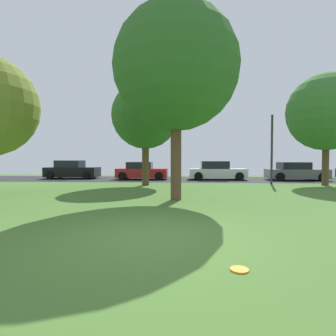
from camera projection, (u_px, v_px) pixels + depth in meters
ground_plane at (155, 236)px, 5.65m from camera, size 44.00×44.00×0.00m
road_strip at (177, 179)px, 21.61m from camera, size 44.00×6.40×0.01m
oak_tree_center at (145, 116)px, 16.52m from camera, size 4.16×4.16×6.43m
oak_tree_right at (326, 112)px, 16.44m from camera, size 4.72×4.72×6.89m
maple_tree_far at (176, 68)px, 10.52m from camera, size 4.96×4.96×7.72m
frisbee_disc at (239, 270)px, 3.93m from camera, size 0.27×0.27×0.03m
parked_car_black at (72, 170)px, 22.45m from camera, size 4.31×2.02×1.51m
parked_car_red at (142, 171)px, 21.50m from camera, size 4.06×1.97×1.40m
parked_car_white at (217, 171)px, 21.19m from camera, size 4.41×2.08×1.46m
parked_car_grey at (296, 172)px, 20.62m from camera, size 4.37×2.11×1.39m
street_lamp_post at (272, 150)px, 17.34m from camera, size 0.14×0.14×4.50m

